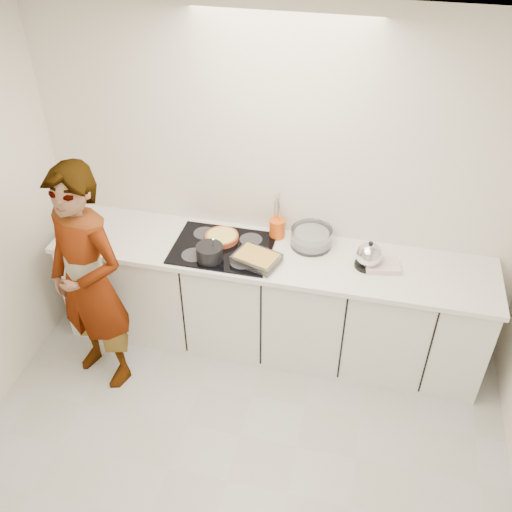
% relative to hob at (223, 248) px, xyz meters
% --- Properties ---
extents(floor, '(3.60, 3.20, 0.00)m').
position_rel_hob_xyz_m(floor, '(0.35, -1.26, -0.92)').
color(floor, '#AFAFAD').
rests_on(floor, ground).
extents(ceiling, '(3.60, 3.20, 0.00)m').
position_rel_hob_xyz_m(ceiling, '(0.35, -1.26, 1.68)').
color(ceiling, white).
rests_on(ceiling, wall_back).
extents(wall_back, '(3.60, 0.00, 2.60)m').
position_rel_hob_xyz_m(wall_back, '(0.35, 0.34, 0.38)').
color(wall_back, silver).
rests_on(wall_back, ground).
extents(base_cabinets, '(3.20, 0.58, 0.87)m').
position_rel_hob_xyz_m(base_cabinets, '(0.35, 0.02, -0.48)').
color(base_cabinets, silver).
rests_on(base_cabinets, floor).
extents(countertop, '(3.24, 0.64, 0.04)m').
position_rel_hob_xyz_m(countertop, '(0.35, 0.02, -0.03)').
color(countertop, white).
rests_on(countertop, base_cabinets).
extents(hob, '(0.72, 0.54, 0.01)m').
position_rel_hob_xyz_m(hob, '(0.00, 0.00, 0.00)').
color(hob, black).
rests_on(hob, countertop).
extents(tart_dish, '(0.31, 0.31, 0.04)m').
position_rel_hob_xyz_m(tart_dish, '(-0.03, 0.09, 0.03)').
color(tart_dish, '#AF4724').
rests_on(tart_dish, hob).
extents(saucepan, '(0.23, 0.23, 0.18)m').
position_rel_hob_xyz_m(saucepan, '(-0.05, -0.15, 0.06)').
color(saucepan, black).
rests_on(saucepan, hob).
extents(baking_dish, '(0.37, 0.31, 0.06)m').
position_rel_hob_xyz_m(baking_dish, '(0.28, -0.12, 0.04)').
color(baking_dish, silver).
rests_on(baking_dish, hob).
extents(mixing_bowl, '(0.34, 0.34, 0.14)m').
position_rel_hob_xyz_m(mixing_bowl, '(0.62, 0.19, 0.06)').
color(mixing_bowl, silver).
rests_on(mixing_bowl, countertop).
extents(tea_towel, '(0.27, 0.22, 0.04)m').
position_rel_hob_xyz_m(tea_towel, '(1.15, 0.04, 0.01)').
color(tea_towel, white).
rests_on(tea_towel, countertop).
extents(kettle, '(0.25, 0.25, 0.21)m').
position_rel_hob_xyz_m(kettle, '(1.05, 0.03, 0.08)').
color(kettle, black).
rests_on(kettle, countertop).
extents(utensil_crock, '(0.15, 0.15, 0.15)m').
position_rel_hob_xyz_m(utensil_crock, '(0.36, 0.24, 0.07)').
color(utensil_crock, '#D94F0F').
rests_on(utensil_crock, countertop).
extents(cook, '(0.75, 0.62, 1.78)m').
position_rel_hob_xyz_m(cook, '(-0.80, -0.55, -0.03)').
color(cook, silver).
rests_on(cook, floor).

